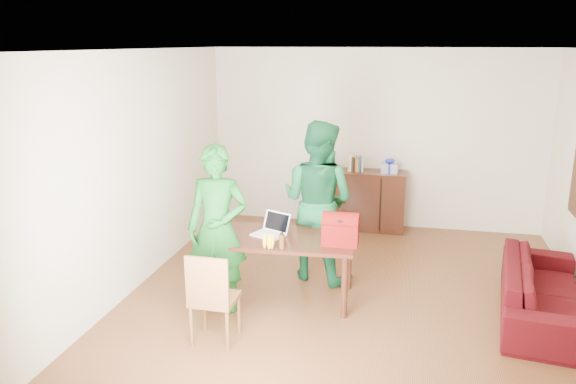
% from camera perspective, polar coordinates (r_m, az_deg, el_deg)
% --- Properties ---
extents(room, '(5.20, 5.70, 2.90)m').
position_cam_1_polar(room, '(6.08, 7.19, 0.93)').
color(room, '#452A11').
rests_on(room, ground).
extents(table, '(1.59, 0.95, 0.72)m').
position_cam_1_polar(table, '(6.15, -0.40, -5.34)').
color(table, black).
rests_on(table, ground).
extents(chair, '(0.42, 0.40, 0.91)m').
position_cam_1_polar(chair, '(5.50, -7.45, -12.25)').
color(chair, brown).
rests_on(chair, ground).
extents(person_near, '(0.66, 0.45, 1.78)m').
position_cam_1_polar(person_near, '(5.90, -7.16, -3.76)').
color(person_near, '#13561A').
rests_on(person_near, ground).
extents(person_far, '(1.12, 1.00, 1.91)m').
position_cam_1_polar(person_far, '(6.63, 3.04, -0.92)').
color(person_far, '#12522B').
rests_on(person_far, ground).
extents(laptop, '(0.40, 0.35, 0.24)m').
position_cam_1_polar(laptop, '(6.14, -2.02, -4.06)').
color(laptop, white).
rests_on(laptop, table).
extents(bananas, '(0.18, 0.13, 0.06)m').
position_cam_1_polar(bananas, '(5.77, -1.98, -5.47)').
color(bananas, gold).
rests_on(bananas, table).
extents(bottle, '(0.07, 0.07, 0.17)m').
position_cam_1_polar(bottle, '(5.77, -0.63, -4.92)').
color(bottle, '#543313').
rests_on(bottle, table).
extents(red_bag, '(0.37, 0.22, 0.28)m').
position_cam_1_polar(red_bag, '(5.87, 5.36, -4.08)').
color(red_bag, maroon).
rests_on(red_bag, table).
extents(sofa, '(1.04, 2.06, 0.57)m').
position_cam_1_polar(sofa, '(6.45, 24.42, -9.09)').
color(sofa, '#370709').
rests_on(sofa, ground).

